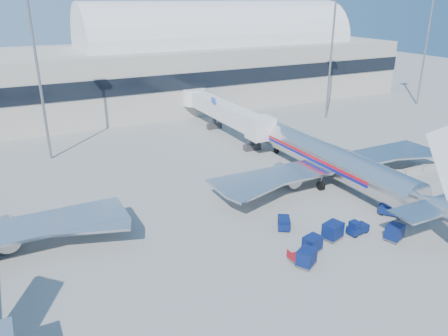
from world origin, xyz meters
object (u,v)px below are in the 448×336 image
cart_solo_near (395,232)px  mast_east (333,38)px  mast_far_east (428,33)px  cart_train_b (312,243)px  cart_train_a (333,231)px  tug_lead (357,228)px  cart_open_red (300,257)px  tug_right (391,208)px  barrier_near (394,175)px  tug_left (284,222)px  barrier_far (430,167)px  jetbridge_near (220,109)px  barrier_mid (413,171)px  mast_west (35,53)px  cart_train_c (306,257)px  airliner_main (334,161)px

cart_solo_near → mast_east: bearing=39.9°
mast_far_east → cart_solo_near: mast_far_east is taller
cart_train_b → mast_far_east: bearing=18.1°
cart_train_b → cart_train_a: bearing=0.3°
tug_lead → cart_open_red: tug_lead is taller
tug_right → cart_train_b: 11.97m
barrier_near → tug_left: size_ratio=1.16×
mast_far_east → barrier_far: 43.75m
jetbridge_near → cart_train_b: bearing=-104.3°
barrier_mid → tug_left: bearing=-169.7°
mast_west → jetbridge_near: bearing=1.7°
tug_right → cart_solo_near: 5.36m
tug_right → barrier_near: bearing=93.9°
jetbridge_near → barrier_far: jetbridge_near is taller
mast_west → tug_right: bearing=-49.6°
barrier_near → cart_train_b: bearing=-156.0°
cart_open_red → cart_train_b: bearing=21.1°
mast_east → tug_right: mast_east is taller
cart_train_c → cart_train_b: bearing=10.9°
cart_solo_near → barrier_near: bearing=24.1°
mast_far_east → tug_right: bearing=-142.2°
jetbridge_near → cart_train_c: jetbridge_near is taller
mast_east → cart_train_a: size_ratio=10.17×
tug_lead → jetbridge_near: bearing=77.9°
mast_east → cart_open_red: (-33.91, -37.72, -14.41)m
barrier_mid → cart_train_b: 24.95m
barrier_far → cart_solo_near: 21.44m
tug_lead → cart_open_red: size_ratio=1.14×
barrier_mid → cart_train_c: 27.34m
mast_west → barrier_near: size_ratio=7.53×
mast_west → tug_left: size_ratio=8.74×
cart_train_c → mast_west: bearing=83.0°
cart_solo_near → cart_train_b: bearing=147.6°
mast_west → barrier_near: 49.33m
mast_east → cart_solo_near: size_ratio=10.84×
barrier_mid → cart_train_b: bearing=-159.0°
tug_lead → cart_train_a: 2.80m
tug_left → cart_open_red: bearing=-167.3°
mast_west → tug_left: (18.11, -32.22, -14.10)m
tug_left → cart_train_c: (-2.03, -6.35, 0.14)m
airliner_main → mast_east: size_ratio=1.65×
barrier_far → cart_train_b: size_ratio=1.55×
jetbridge_near → tug_left: jetbridge_near is taller
mast_far_east → cart_train_c: mast_far_east is taller
airliner_main → cart_open_red: bearing=-138.7°
cart_train_c → cart_solo_near: bearing=-31.7°
tug_left → cart_open_red: 5.87m
barrier_far → cart_train_c: size_ratio=1.37×
jetbridge_near → tug_lead: bearing=-95.8°
barrier_far → tug_right: bearing=-154.6°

